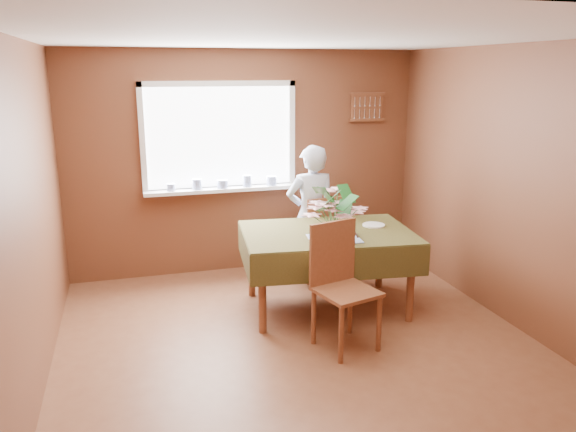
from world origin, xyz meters
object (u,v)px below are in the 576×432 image
object	(u,v)px
chair_near	(340,281)
flower_bouquet	(334,207)
seated_woman	(311,215)
dining_table	(327,241)
chair_far	(319,235)

from	to	relation	value
chair_near	flower_bouquet	distance (m)	0.72
seated_woman	flower_bouquet	world-z (taller)	seated_woman
dining_table	flower_bouquet	size ratio (longest dim) A/B	3.31
chair_near	seated_woman	world-z (taller)	seated_woman
chair_near	seated_woman	bearing A→B (deg)	65.88
chair_far	seated_woman	xyz separation A→B (m)	(-0.10, -0.01, 0.23)
dining_table	flower_bouquet	xyz separation A→B (m)	(-0.03, -0.23, 0.39)
dining_table	chair_far	size ratio (longest dim) A/B	1.80
chair_near	flower_bouquet	xyz separation A→B (m)	(0.12, 0.50, 0.51)
dining_table	chair_near	bearing A→B (deg)	-95.32
chair_far	flower_bouquet	bearing A→B (deg)	68.45
chair_far	seated_woman	distance (m)	0.26
dining_table	seated_woman	world-z (taller)	seated_woman
chair_far	flower_bouquet	size ratio (longest dim) A/B	1.84
chair_near	chair_far	bearing A→B (deg)	62.14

